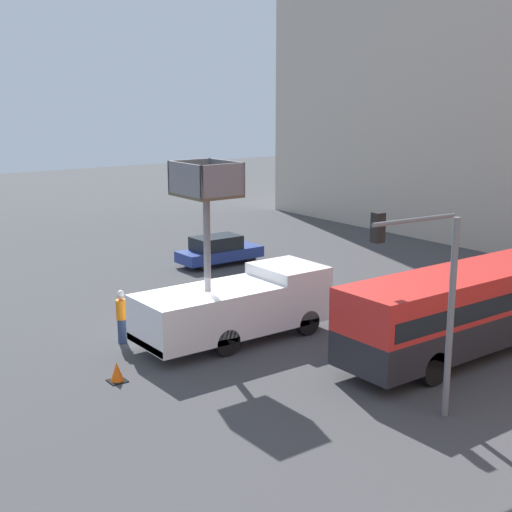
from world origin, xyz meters
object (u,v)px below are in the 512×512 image
(city_bus, at_px, (478,302))
(parked_car_curbside, at_px, (219,250))
(utility_truck, at_px, (237,302))
(traffic_light_pole, at_px, (422,275))
(road_worker_near_truck, at_px, (122,316))
(road_worker_directing, at_px, (352,334))
(traffic_cone_near_truck, at_px, (117,373))

(city_bus, relative_size, parked_car_curbside, 2.56)
(utility_truck, xyz_separation_m, traffic_light_pole, (7.37, 1.09, 2.34))
(utility_truck, relative_size, road_worker_near_truck, 3.69)
(road_worker_directing, bearing_deg, traffic_cone_near_truck, 20.55)
(road_worker_directing, bearing_deg, parked_car_curbside, -61.75)
(utility_truck, distance_m, traffic_cone_near_truck, 5.39)
(parked_car_curbside, bearing_deg, traffic_light_pole, -15.43)
(utility_truck, height_order, traffic_cone_near_truck, utility_truck)
(traffic_light_pole, height_order, traffic_cone_near_truck, traffic_light_pole)
(city_bus, distance_m, road_worker_near_truck, 12.34)
(road_worker_near_truck, bearing_deg, parked_car_curbside, -132.76)
(traffic_light_pole, xyz_separation_m, traffic_cone_near_truck, (-6.40, -6.28, -3.46))
(traffic_light_pole, height_order, road_worker_directing, traffic_light_pole)
(road_worker_near_truck, distance_m, traffic_cone_near_truck, 3.58)
(parked_car_curbside, bearing_deg, city_bus, 0.15)
(traffic_light_pole, relative_size, parked_car_curbside, 1.24)
(city_bus, bearing_deg, parked_car_curbside, 75.31)
(utility_truck, xyz_separation_m, road_worker_near_truck, (-2.10, -3.49, -0.42))
(road_worker_directing, distance_m, traffic_cone_near_truck, 7.62)
(road_worker_directing, bearing_deg, road_worker_near_truck, -5.05)
(utility_truck, xyz_separation_m, traffic_cone_near_truck, (0.97, -5.19, -1.12))
(road_worker_near_truck, relative_size, road_worker_directing, 1.02)
(traffic_light_pole, relative_size, road_worker_near_truck, 2.84)
(road_worker_directing, relative_size, traffic_cone_near_truck, 3.10)
(road_worker_near_truck, relative_size, parked_car_curbside, 0.43)
(utility_truck, height_order, road_worker_near_truck, utility_truck)
(traffic_light_pole, bearing_deg, parked_car_curbside, 164.57)
(city_bus, relative_size, traffic_cone_near_truck, 18.52)
(traffic_cone_near_truck, bearing_deg, utility_truck, 100.60)
(traffic_cone_near_truck, relative_size, parked_car_curbside, 0.14)
(city_bus, xyz_separation_m, parked_car_curbside, (-15.84, -0.04, -0.97))
(utility_truck, relative_size, traffic_light_pole, 1.30)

